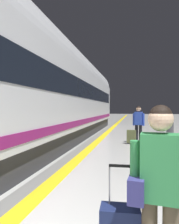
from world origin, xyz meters
The scene contains 7 objects.
safety_line_strip centered at (-1.06, 10.00, 0.00)m, with size 0.36×80.00×0.01m, color yellow.
tactile_edge_band centered at (-1.33, 10.00, 0.00)m, with size 0.51×80.00×0.01m, color slate.
high_speed_train centered at (-3.06, 5.75, 2.50)m, with size 2.94×28.30×4.97m.
traveller_foreground centered at (0.90, 1.09, 0.96)m, with size 0.54×0.29×1.65m.
passenger_near centered at (0.90, 8.98, 1.00)m, with size 0.53×0.27×1.72m.
suitcase_near centered at (0.58, 8.75, 0.35)m, with size 0.42×0.31×0.64m.
waste_bin centered at (2.94, 13.11, 0.46)m, with size 0.46×0.46×0.91m.
Camera 1 is at (0.69, -0.77, 1.62)m, focal length 33.05 mm.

